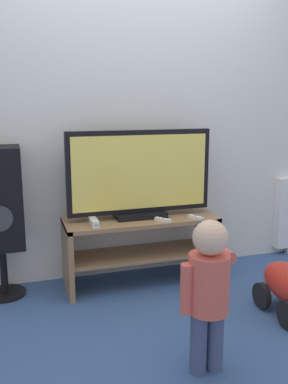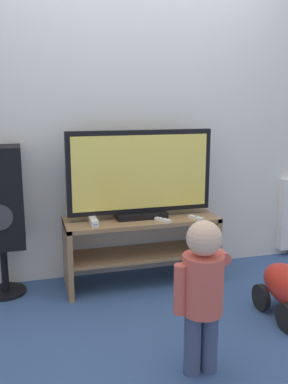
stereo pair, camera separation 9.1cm
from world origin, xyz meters
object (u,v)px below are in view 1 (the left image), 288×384
remote_secondary (163,220)px  child (208,284)px  remote_primary (196,217)px  game_console (94,222)px  television (140,175)px

remote_secondary → child: size_ratio=0.16×
remote_primary → child: (-0.38, -0.99, -0.05)m
game_console → remote_primary: 0.75m
child → remote_secondary: bearing=83.0°
television → child: (0.00, -1.16, -0.36)m
game_console → remote_secondary: game_console is taller
television → remote_secondary: (0.12, -0.16, -0.31)m
television → child: bearing=-89.9°
remote_primary → remote_secondary: size_ratio=1.04×
television → child: 1.21m
remote_primary → remote_secondary: bearing=176.9°
game_console → child: bearing=-70.7°
remote_secondary → remote_primary: bearing=-3.1°
remote_primary → child: 1.06m
television → game_console: size_ratio=6.83×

